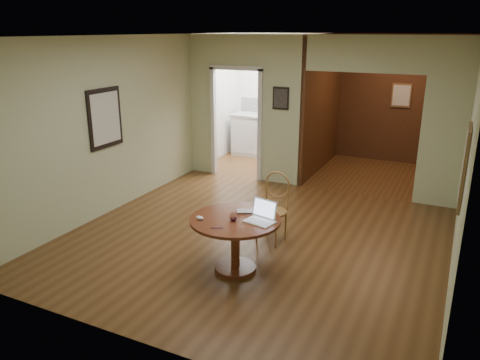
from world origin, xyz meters
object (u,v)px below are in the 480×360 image
at_px(open_laptop, 262,215).
at_px(dining_table, 235,232).
at_px(chair, 274,204).
at_px(closed_laptop, 250,213).

bearing_deg(open_laptop, dining_table, -151.99).
height_order(chair, open_laptop, chair).
relative_size(open_laptop, closed_laptop, 1.16).
relative_size(dining_table, chair, 1.11).
height_order(dining_table, chair, chair).
bearing_deg(closed_laptop, open_laptop, -59.52).
relative_size(dining_table, open_laptop, 2.88).
bearing_deg(open_laptop, chair, 116.03).
relative_size(dining_table, closed_laptop, 3.34).
xyz_separation_m(dining_table, open_laptop, (0.30, 0.08, 0.24)).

